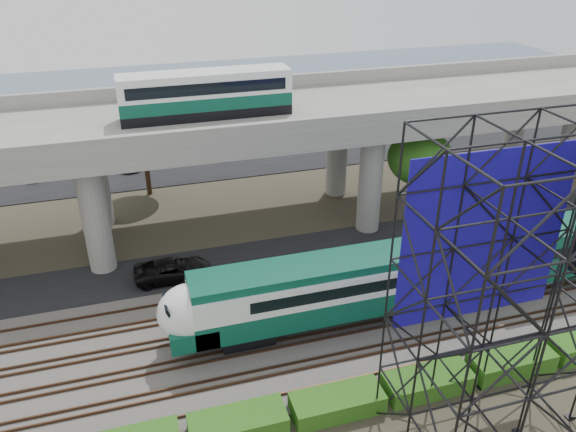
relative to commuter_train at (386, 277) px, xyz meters
name	(u,v)px	position (x,y,z in m)	size (l,w,h in m)	color
ground	(292,358)	(-6.43, -2.00, -2.88)	(140.00, 140.00, 0.00)	#474233
ballast_bed	(282,334)	(-6.43, 0.00, -2.78)	(90.00, 12.00, 0.20)	slate
service_road	(250,261)	(-6.43, 8.50, -2.84)	(90.00, 5.00, 0.08)	black
parking_lot	(200,148)	(-6.43, 32.00, -2.84)	(90.00, 18.00, 0.08)	black
harbor_water	(176,95)	(-6.43, 54.00, -2.87)	(140.00, 40.00, 0.03)	#465D73
rail_tracks	(282,331)	(-6.43, 0.00, -2.60)	(90.00, 9.52, 0.16)	#472D1E
commuter_train	(386,277)	(0.00, 0.00, 0.00)	(29.30, 3.06, 4.30)	black
overpass	(227,128)	(-6.54, 14.00, 5.33)	(80.00, 12.00, 12.40)	#9E9B93
scaffold_tower	(520,311)	(0.86, -9.98, 4.59)	(9.36, 6.36, 15.00)	black
hedge_strip	(337,402)	(-5.42, -6.30, -2.32)	(34.60, 1.80, 1.20)	#244E12
trees	(168,167)	(-11.09, 14.17, 2.69)	(40.94, 16.94, 7.69)	#382314
suv	(172,269)	(-11.93, 7.74, -2.09)	(2.35, 5.09, 1.41)	black
parked_cars	(205,144)	(-5.92, 31.40, -2.20)	(34.94, 9.58, 1.31)	silver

